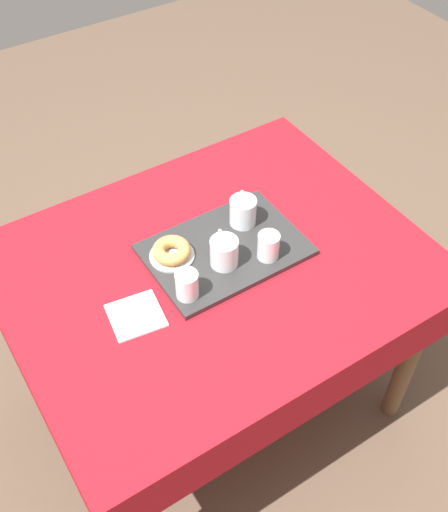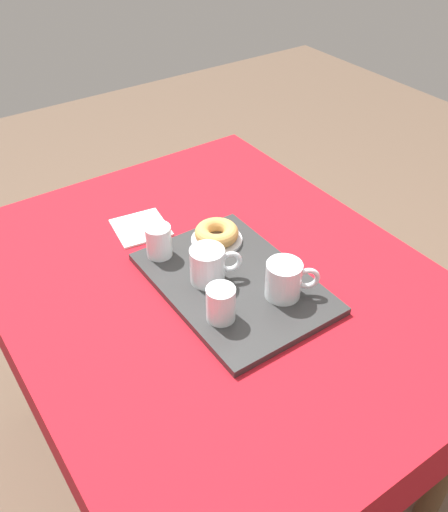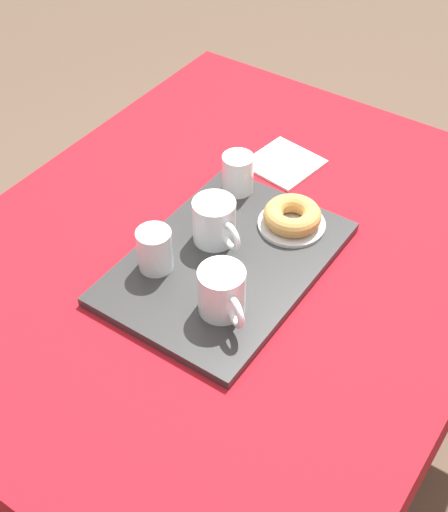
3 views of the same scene
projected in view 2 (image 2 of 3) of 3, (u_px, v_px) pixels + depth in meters
name	position (u px, v px, depth m)	size (l,w,h in m)	color
ground_plane	(218.00, 453.00, 1.80)	(6.00, 6.00, 0.00)	brown
dining_table	(216.00, 309.00, 1.40)	(1.22, 0.97, 0.76)	#A8141E
serving_tray	(233.00, 283.00, 1.30)	(0.46, 0.32, 0.02)	#2D2D2D
tea_mug_left	(284.00, 281.00, 1.23)	(0.09, 0.11, 0.09)	white
tea_mug_right	(208.00, 266.00, 1.27)	(0.08, 0.12, 0.09)	white
water_glass_near	(221.00, 305.00, 1.18)	(0.06, 0.06, 0.08)	white
water_glass_far	(159.00, 242.00, 1.35)	(0.06, 0.06, 0.08)	white
donut_plate_left	(217.00, 240.00, 1.42)	(0.13, 0.13, 0.01)	silver
sugar_donut_left	(217.00, 233.00, 1.40)	(0.11, 0.11, 0.04)	tan
paper_napkin	(141.00, 228.00, 1.49)	(0.14, 0.14, 0.01)	white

